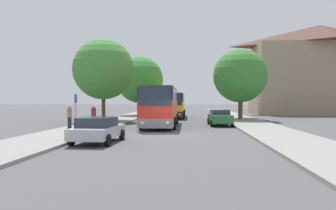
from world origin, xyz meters
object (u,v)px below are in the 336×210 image
parked_car_left_curb (98,129)px  bus_middle (174,105)px  bus_stop_sign (76,108)px  tree_left_near (103,69)px  parked_car_right_near (220,117)px  tree_right_mid (241,79)px  pedestrian_waiting_near (70,116)px  bus_front (161,106)px  tree_right_near (240,76)px  tree_left_far (140,80)px  pedestrian_waiting_far (94,117)px

parked_car_left_curb → bus_middle: bearing=86.8°
bus_stop_sign → tree_left_near: tree_left_near is taller
parked_car_right_near → tree_right_mid: (3.46, 10.51, 4.15)m
bus_stop_sign → pedestrian_waiting_near: bus_stop_sign is taller
bus_stop_sign → tree_right_mid: size_ratio=0.39×
bus_middle → tree_left_near: 11.72m
parked_car_left_curb → tree_right_mid: (11.08, 23.12, 4.19)m
pedestrian_waiting_near → bus_front: bearing=103.1°
parked_car_left_curb → tree_right_near: (10.53, 20.19, 4.35)m
bus_stop_sign → tree_left_far: 25.01m
parked_car_right_near → bus_stop_sign: bus_stop_sign is taller
bus_front → tree_right_mid: (8.74, 11.87, 3.10)m
bus_front → tree_right_near: bearing=46.7°
bus_middle → pedestrian_waiting_far: bus_middle is taller
tree_left_far → tree_right_mid: bearing=-25.3°
pedestrian_waiting_near → tree_left_near: size_ratio=0.20×
tree_left_far → bus_stop_sign: bearing=-91.2°
parked_car_right_near → tree_left_far: (-10.04, 16.90, 4.49)m
bus_front → bus_stop_sign: 8.39m
pedestrian_waiting_far → tree_left_far: size_ratio=0.21×
parked_car_left_curb → tree_right_mid: size_ratio=0.65×
bus_middle → bus_stop_sign: (-5.71, -20.92, 0.06)m
parked_car_left_curb → pedestrian_waiting_far: pedestrian_waiting_far is taller
parked_car_left_curb → tree_left_far: 29.95m
bus_front → tree_right_mid: 15.06m
parked_car_right_near → pedestrian_waiting_far: 11.53m
bus_front → parked_car_left_curb: (-2.35, -11.26, -1.08)m
tree_right_mid → bus_stop_sign: bearing=-127.4°
parked_car_left_curb → tree_right_near: 23.18m
bus_middle → tree_left_far: 7.36m
parked_car_right_near → pedestrian_waiting_near: (-11.95, -5.41, 0.29)m
bus_middle → tree_right_mid: (8.32, -2.54, 3.20)m
bus_stop_sign → tree_right_near: size_ratio=0.33×
pedestrian_waiting_near → tree_right_near: size_ratio=0.23×
tree_left_near → tree_left_far: size_ratio=1.03×
pedestrian_waiting_near → tree_left_far: (1.92, 22.31, 4.19)m
pedestrian_waiting_near → tree_left_near: tree_left_near is taller
parked_car_right_near → bus_stop_sign: size_ratio=1.81×
parked_car_left_curb → pedestrian_waiting_near: bearing=124.0°
bus_front → pedestrian_waiting_near: (-6.68, -4.05, -0.75)m
parked_car_left_curb → pedestrian_waiting_far: (-2.30, 6.74, 0.33)m
bus_front → bus_middle: bus_front is taller
bus_stop_sign → pedestrian_waiting_far: (0.65, 1.99, -0.71)m
parked_car_right_near → pedestrian_waiting_far: pedestrian_waiting_far is taller
tree_right_mid → tree_left_near: bearing=-159.4°
bus_stop_sign → tree_right_mid: (14.03, 18.38, 3.15)m
tree_right_near → bus_stop_sign: bearing=-131.1°
parked_car_left_curb → tree_left_near: bearing=107.3°
bus_front → tree_left_far: bearing=103.8°
parked_car_left_curb → pedestrian_waiting_near: pedestrian_waiting_near is taller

